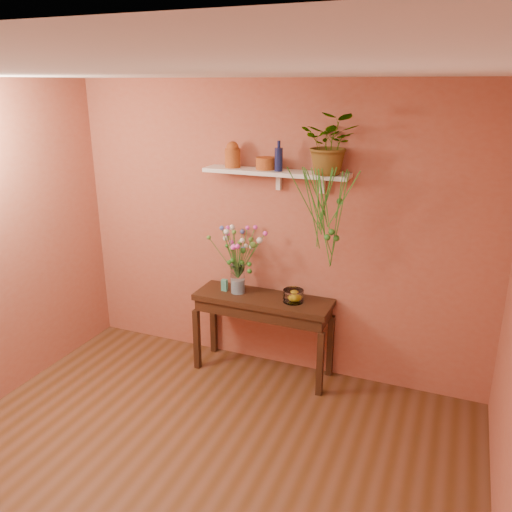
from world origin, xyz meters
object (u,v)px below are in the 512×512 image
at_px(sideboard, 263,308).
at_px(glass_vase, 238,281).
at_px(bouquet, 239,246).
at_px(terracotta_jug, 233,155).
at_px(blue_bottle, 279,159).
at_px(spider_plant, 331,143).
at_px(glass_bowl, 293,296).

xyz_separation_m(sideboard, glass_vase, (-0.26, 0.01, 0.23)).
xyz_separation_m(glass_vase, bouquet, (0.02, -0.01, 0.35)).
distance_m(sideboard, terracotta_jug, 1.43).
relative_size(terracotta_jug, blue_bottle, 0.90).
xyz_separation_m(terracotta_jug, blue_bottle, (0.45, -0.03, -0.01)).
bearing_deg(glass_vase, spider_plant, 4.24).
distance_m(bouquet, glass_bowl, 0.67).
xyz_separation_m(sideboard, bouquet, (-0.23, 0.00, 0.58)).
relative_size(sideboard, spider_plant, 2.54).
bearing_deg(sideboard, terracotta_jug, 163.04).
bearing_deg(blue_bottle, terracotta_jug, 175.75).
height_order(terracotta_jug, blue_bottle, blue_bottle).
bearing_deg(bouquet, terracotta_jug, 136.04).
relative_size(sideboard, glass_vase, 4.64).
distance_m(blue_bottle, glass_bowl, 1.23).
bearing_deg(glass_vase, sideboard, -2.15).
bearing_deg(terracotta_jug, blue_bottle, -4.25).
distance_m(spider_plant, glass_vase, 1.53).
bearing_deg(blue_bottle, spider_plant, 0.10).
relative_size(blue_bottle, bouquet, 0.45).
height_order(sideboard, blue_bottle, blue_bottle).
distance_m(sideboard, glass_vase, 0.35).
height_order(sideboard, glass_bowl, glass_bowl).
bearing_deg(sideboard, glass_vase, 177.85).
bearing_deg(sideboard, glass_bowl, 0.83).
xyz_separation_m(blue_bottle, glass_vase, (-0.37, -0.06, -1.15)).
height_order(sideboard, bouquet, bouquet).
bearing_deg(terracotta_jug, glass_bowl, -8.91).
bearing_deg(sideboard, blue_bottle, 32.29).
bearing_deg(bouquet, glass_bowl, -0.02).
height_order(sideboard, spider_plant, spider_plant).
distance_m(sideboard, spider_plant, 1.63).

